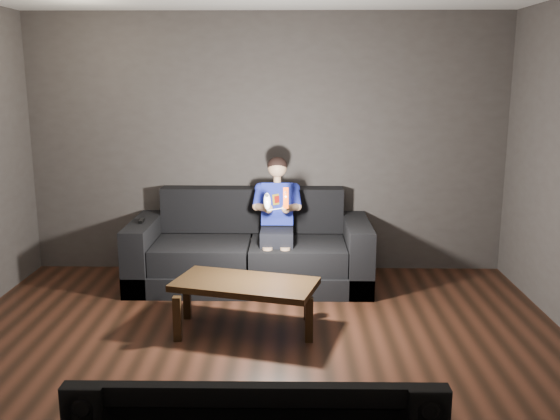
{
  "coord_description": "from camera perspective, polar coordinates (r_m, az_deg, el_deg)",
  "views": [
    {
      "loc": [
        0.25,
        -4.03,
        2.05
      ],
      "look_at": [
        0.15,
        1.55,
        0.85
      ],
      "focal_mm": 40.0,
      "sensor_mm": 36.0,
      "label": 1
    }
  ],
  "objects": [
    {
      "name": "wii_remote_red",
      "position": [
        5.62,
        0.53,
        1.11
      ],
      "size": [
        0.05,
        0.07,
        0.19
      ],
      "color": "#EC3600",
      "rests_on": "child"
    },
    {
      "name": "wii_remote_black",
      "position": [
        6.27,
        -12.55,
        -0.97
      ],
      "size": [
        0.04,
        0.15,
        0.03
      ],
      "color": "black",
      "rests_on": "sofa"
    },
    {
      "name": "nunchuk_white",
      "position": [
        5.63,
        -1.18,
        0.81
      ],
      "size": [
        0.08,
        0.11,
        0.17
      ],
      "color": "white",
      "rests_on": "child"
    },
    {
      "name": "front_wall",
      "position": [
        1.7,
        -7.71,
        -12.34
      ],
      "size": [
        5.0,
        0.04,
        2.7
      ],
      "primitive_type": "cube",
      "color": "#3B3433",
      "rests_on": "ground"
    },
    {
      "name": "coffee_table",
      "position": [
        5.13,
        -3.22,
        -7.12
      ],
      "size": [
        1.25,
        0.85,
        0.42
      ],
      "color": "black",
      "rests_on": "floor"
    },
    {
      "name": "floor",
      "position": [
        4.53,
        -2.33,
        -14.79
      ],
      "size": [
        5.0,
        5.0,
        0.0
      ],
      "primitive_type": "plane",
      "color": "black",
      "rests_on": "ground"
    },
    {
      "name": "child",
      "position": [
        6.1,
        -0.27,
        -0.04
      ],
      "size": [
        0.47,
        0.58,
        1.16
      ],
      "color": "black",
      "rests_on": "sofa"
    },
    {
      "name": "back_wall",
      "position": [
        6.57,
        -1.16,
        6.02
      ],
      "size": [
        5.0,
        0.04,
        2.7
      ],
      "primitive_type": "cube",
      "color": "#3B3433",
      "rests_on": "ground"
    },
    {
      "name": "sofa",
      "position": [
        6.29,
        -2.71,
        -4.05
      ],
      "size": [
        2.37,
        1.02,
        0.91
      ],
      "color": "black",
      "rests_on": "floor"
    }
  ]
}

